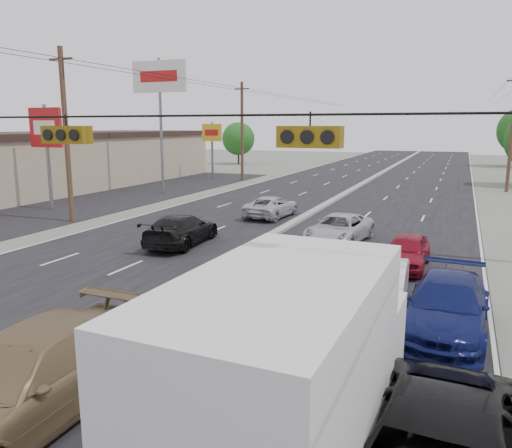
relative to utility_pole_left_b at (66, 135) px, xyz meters
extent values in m
plane|color=#606356|center=(12.50, -15.00, -5.11)|extent=(200.00, 200.00, 0.00)
cube|color=black|center=(12.50, 15.00, -5.11)|extent=(20.00, 160.00, 0.02)
cube|color=gray|center=(12.50, 15.00, -5.01)|extent=(0.50, 160.00, 0.20)
cube|color=tan|center=(-13.50, 10.00, -2.81)|extent=(12.00, 42.00, 4.60)
cube|color=black|center=(-4.50, 10.00, -5.11)|extent=(10.00, 42.00, 0.02)
cylinder|color=#422D1E|center=(0.00, 0.00, -0.11)|extent=(0.30, 0.30, 10.00)
cube|color=#422D1E|center=(0.00, 0.00, 4.19)|extent=(1.60, 0.12, 0.12)
cylinder|color=#422D1E|center=(0.00, 25.00, -0.11)|extent=(0.30, 0.30, 10.00)
cube|color=#422D1E|center=(0.00, 25.00, 4.19)|extent=(1.60, 0.12, 0.12)
cylinder|color=#422D1E|center=(25.00, 25.00, -0.11)|extent=(0.30, 0.30, 10.00)
cylinder|color=black|center=(12.50, -15.00, 0.69)|extent=(25.00, 0.04, 0.04)
cube|color=#72590C|center=(14.00, -15.00, 0.34)|extent=(1.05, 0.30, 0.35)
cube|color=#72590C|center=(19.00, -15.00, 0.34)|extent=(1.05, 0.30, 0.35)
cylinder|color=slate|center=(-4.50, 3.00, -1.61)|extent=(0.24, 0.24, 7.00)
cube|color=#B21414|center=(-4.50, 3.00, 0.39)|extent=(2.60, 0.25, 2.60)
cylinder|color=slate|center=(-2.00, 13.00, 0.39)|extent=(0.24, 0.24, 11.00)
cube|color=silver|center=(-2.00, 13.00, 4.44)|extent=(5.00, 0.25, 2.50)
cylinder|color=slate|center=(-3.50, 25.00, -2.11)|extent=(0.24, 0.24, 6.00)
cube|color=gold|center=(-3.50, 25.00, -0.21)|extent=(2.20, 0.25, 1.80)
cylinder|color=#382619|center=(-9.50, 45.00, -4.03)|extent=(0.28, 0.28, 2.16)
sphere|color=#1F5115|center=(-9.50, 45.00, -1.39)|extent=(4.80, 4.80, 4.80)
cube|color=black|center=(19.11, -15.84, -4.65)|extent=(2.53, 7.15, 0.25)
cube|color=silver|center=(19.09, -16.65, -2.93)|extent=(2.68, 5.13, 2.83)
cube|color=silver|center=(19.19, -13.26, -3.84)|extent=(2.48, 1.99, 1.82)
cylinder|color=black|center=(18.12, -13.48, -4.65)|extent=(0.33, 0.92, 0.91)
cylinder|color=black|center=(20.24, -13.54, -4.65)|extent=(0.33, 0.92, 0.91)
imported|color=olive|center=(13.90, -16.41, -4.23)|extent=(2.52, 6.05, 1.75)
imported|color=maroon|center=(15.50, -10.60, -4.35)|extent=(2.08, 4.74, 1.51)
imported|color=black|center=(15.05, -5.41, -4.49)|extent=(1.93, 3.80, 1.24)
imported|color=silver|center=(19.20, -7.92, -4.36)|extent=(1.82, 4.63, 1.50)
imported|color=#B6B9BF|center=(16.00, 0.50, -4.42)|extent=(2.85, 5.21, 1.38)
imported|color=#101752|center=(21.19, -8.88, -4.35)|extent=(2.37, 5.30, 1.51)
imported|color=maroon|center=(19.50, -2.68, -4.43)|extent=(1.71, 4.04, 1.36)
imported|color=black|center=(9.12, -2.66, -4.37)|extent=(2.43, 5.20, 1.47)
imported|color=#B3B5BB|center=(10.51, 5.86, -4.45)|extent=(2.48, 4.84, 1.31)
camera|label=1|loc=(21.30, -22.84, 0.52)|focal=35.00mm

